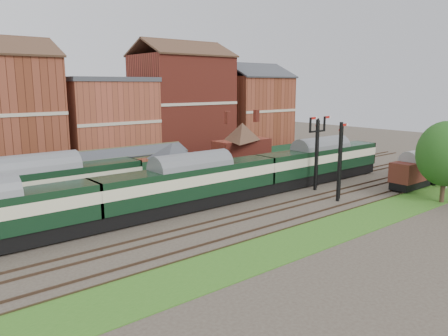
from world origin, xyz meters
TOP-DOWN VIEW (x-y plane):
  - ground at (0.00, 0.00)m, footprint 160.00×160.00m
  - grass_back at (0.00, 16.00)m, footprint 90.00×4.50m
  - grass_front at (0.00, -12.00)m, footprint 90.00×5.00m
  - fence at (0.00, 18.00)m, footprint 90.00×0.12m
  - platform at (-5.00, 9.75)m, footprint 55.00×3.40m
  - signal_box at (-3.00, 3.25)m, footprint 5.40×5.40m
  - brick_hut at (5.00, 3.25)m, footprint 3.20×2.64m
  - station_building at (12.00, 9.75)m, footprint 8.10×8.10m
  - canopy at (-11.00, 9.75)m, footprint 26.00×3.89m
  - semaphore_bracket at (12.04, -2.50)m, footprint 3.60×0.25m
  - semaphore_siding at (10.02, -7.00)m, footprint 1.23×0.25m
  - town_backdrop at (-0.18, 25.00)m, footprint 69.00×10.00m
  - dmu_train at (-3.06, 0.00)m, footprint 57.21×3.01m
  - platform_railcar at (-15.59, 6.50)m, footprint 20.17×3.17m
  - goods_van_a at (20.67, -9.00)m, footprint 5.50×2.38m
  - goods_van_b at (27.43, -9.00)m, footprint 6.79×2.94m
  - tree_far at (17.57, -13.96)m, footprint 5.60×5.60m

SIDE VIEW (x-z plane):
  - ground at x=0.00m, z-range 0.00..0.00m
  - grass_back at x=0.00m, z-range 0.00..0.06m
  - grass_front at x=0.00m, z-range 0.00..0.06m
  - platform at x=-5.00m, z-range 0.00..1.00m
  - fence at x=0.00m, z-range 0.00..1.50m
  - brick_hut at x=5.00m, z-range -0.28..2.67m
  - goods_van_a at x=20.67m, z-range 0.24..3.58m
  - goods_van_b at x=27.43m, z-range 0.26..4.38m
  - dmu_train at x=-3.06m, z-range 0.36..4.76m
  - platform_railcar at x=-15.59m, z-range 0.38..5.02m
  - signal_box at x=-3.00m, z-range 0.19..6.19m
  - station_building at x=12.00m, z-range 1.01..6.91m
  - semaphore_siding at x=10.02m, z-range 0.16..8.16m
  - canopy at x=-11.00m, z-range 2.54..6.62m
  - semaphore_bracket at x=12.04m, z-range 0.54..8.72m
  - tree_far at x=17.57m, z-range 0.85..9.02m
  - town_backdrop at x=-0.18m, z-range -1.00..15.00m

